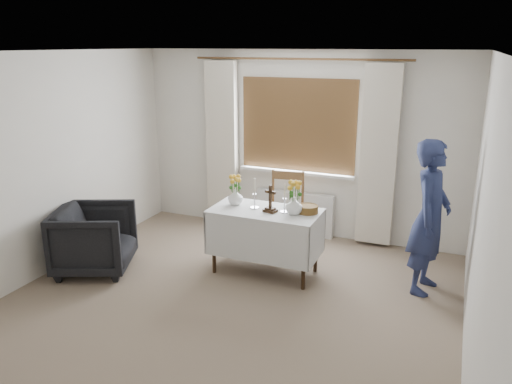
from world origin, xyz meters
TOP-DOWN VIEW (x-y plane):
  - ground at (0.00, 0.00)m, footprint 5.00×5.00m
  - altar_table at (0.08, 1.10)m, footprint 1.24×0.64m
  - wooden_chair at (0.05, 1.85)m, footprint 0.52×0.52m
  - armchair at (-1.78, 0.39)m, footprint 1.11×1.09m
  - person at (1.83, 1.36)m, footprint 0.49×0.66m
  - radiator at (0.00, 2.42)m, footprint 1.10×0.10m
  - wooden_cross at (0.16, 1.06)m, footprint 0.17×0.13m
  - candlestick_left at (-0.06, 1.12)m, footprint 0.11×0.11m
  - candlestick_right at (0.30, 1.11)m, footprint 0.12×0.12m
  - flower_vase_left at (-0.32, 1.16)m, footprint 0.20×0.20m
  - flower_vase_right at (0.42, 1.09)m, footprint 0.24×0.24m
  - wicker_basket at (0.55, 1.20)m, footprint 0.23×0.23m

SIDE VIEW (x-z plane):
  - ground at x=0.00m, z-range 0.00..0.00m
  - radiator at x=0.00m, z-range 0.00..0.60m
  - altar_table at x=0.08m, z-range 0.00..0.76m
  - armchair at x=-1.78m, z-range 0.00..0.77m
  - wooden_chair at x=0.05m, z-range 0.00..1.00m
  - wicker_basket at x=0.55m, z-range 0.76..0.85m
  - person at x=1.83m, z-range 0.00..1.65m
  - flower_vase_left at x=-0.32m, z-range 0.76..0.95m
  - flower_vase_right at x=0.42m, z-range 0.76..0.96m
  - wooden_cross at x=0.16m, z-range 0.76..1.07m
  - candlestick_right at x=0.30m, z-range 0.76..1.09m
  - candlestick_left at x=-0.06m, z-range 0.76..1.11m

